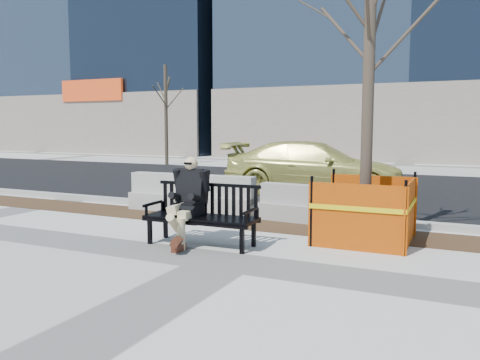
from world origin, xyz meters
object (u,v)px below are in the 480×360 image
object	(u,v)px
bench	(201,245)
jersey_barrier_right	(323,224)
seated_man	(189,243)
tree_fence	(364,241)
sedan	(314,193)
jersey_barrier_left	(192,212)

from	to	relation	value
bench	jersey_barrier_right	distance (m)	2.79
seated_man	tree_fence	xyz separation A→B (m)	(2.55, 1.34, 0.00)
sedan	jersey_barrier_right	size ratio (longest dim) A/B	1.92
seated_man	jersey_barrier_left	size ratio (longest dim) A/B	0.48
sedan	jersey_barrier_left	bearing A→B (deg)	152.75
bench	jersey_barrier_left	xyz separation A→B (m)	(-1.70, 2.55, 0.00)
bench	tree_fence	bearing A→B (deg)	28.42
seated_man	sedan	xyz separation A→B (m)	(0.09, 6.60, 0.00)
jersey_barrier_left	tree_fence	bearing A→B (deg)	-18.52
bench	jersey_barrier_left	bearing A→B (deg)	121.15
tree_fence	jersey_barrier_left	distance (m)	4.16
seated_man	jersey_barrier_left	world-z (taller)	seated_man
tree_fence	sedan	xyz separation A→B (m)	(-2.45, 5.27, 0.00)
tree_fence	sedan	size ratio (longest dim) A/B	1.12
jersey_barrier_right	seated_man	bearing A→B (deg)	-117.35
bench	jersey_barrier_left	world-z (taller)	bench
bench	sedan	size ratio (longest dim) A/B	0.37
seated_man	tree_fence	world-z (taller)	tree_fence
seated_man	jersey_barrier_right	world-z (taller)	seated_man
seated_man	jersey_barrier_right	bearing A→B (deg)	55.26
seated_man	jersey_barrier_right	xyz separation A→B (m)	(1.53, 2.43, 0.00)
tree_fence	jersey_barrier_left	xyz separation A→B (m)	(-3.99, 1.18, 0.00)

